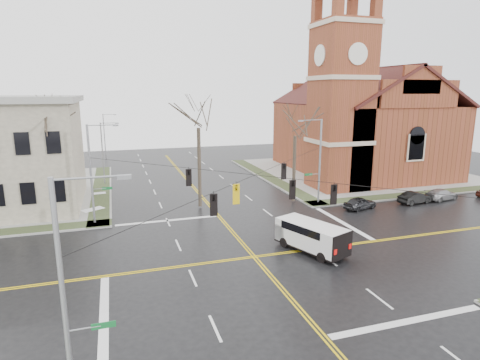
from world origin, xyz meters
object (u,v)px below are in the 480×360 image
object	(u,v)px
tree_nw_near	(198,122)
tree_ne	(295,131)
streetlight_north_b	(105,135)
cargo_van	(309,234)
signal_pole_sw	(68,290)
tree_nw_far	(50,126)
signal_pole_ne	(318,159)
signal_pole_nw	(93,171)
parked_car_c	(441,194)
church	(358,116)
parked_car_a	(360,203)
streetlight_north_a	(104,151)
parked_car_b	(415,198)

from	to	relation	value
tree_nw_near	tree_ne	bearing A→B (deg)	-5.69
streetlight_north_b	cargo_van	world-z (taller)	streetlight_north_b
signal_pole_sw	tree_ne	world-z (taller)	tree_ne
tree_nw_far	signal_pole_sw	bearing A→B (deg)	-82.26
signal_pole_ne	signal_pole_nw	distance (m)	22.64
tree_ne	tree_nw_far	bearing A→B (deg)	176.65
tree_ne	parked_car_c	bearing A→B (deg)	-14.17
church	tree_nw_far	xyz separation A→B (m)	(-39.58, -10.57, 0.45)
parked_car_a	streetlight_north_a	bearing A→B (deg)	37.97
cargo_van	parked_car_a	xyz separation A→B (m)	(10.17, 8.33, -0.66)
church	signal_pole_nw	size ratio (longest dim) A/B	3.06
cargo_van	tree_nw_near	world-z (taller)	tree_nw_near
cargo_van	signal_pole_sw	bearing A→B (deg)	-165.56
streetlight_north_a	tree_ne	distance (m)	25.16
streetlight_north_b	tree_nw_near	size ratio (longest dim) A/B	0.65
signal_pole_nw	streetlight_north_a	world-z (taller)	signal_pole_nw
church	cargo_van	size ratio (longest dim) A/B	4.46
signal_pole_nw	cargo_van	xyz separation A→B (m)	(15.75, -11.55, -3.65)
signal_pole_nw	parked_car_b	xyz separation A→B (m)	(32.88, -3.21, -4.29)
parked_car_b	tree_nw_far	size ratio (longest dim) A/B	0.32
church	cargo_van	bearing A→B (deg)	-129.32
streetlight_north_a	parked_car_a	world-z (taller)	streetlight_north_a
signal_pole_ne	parked_car_c	world-z (taller)	signal_pole_ne
parked_car_c	signal_pole_ne	bearing A→B (deg)	68.81
streetlight_north_a	signal_pole_sw	bearing A→B (deg)	-90.97
streetlight_north_a	tree_ne	xyz separation A→B (m)	(19.78, -15.19, 3.32)
signal_pole_sw	cargo_van	bearing A→B (deg)	36.02
parked_car_b	tree_ne	xyz separation A→B (m)	(-12.43, 4.52, 7.13)
streetlight_north_a	parked_car_a	size ratio (longest dim) A/B	2.13
church	parked_car_a	bearing A→B (deg)	-121.64
streetlight_north_b	parked_car_c	bearing A→B (deg)	-47.40
signal_pole_ne	streetlight_north_b	bearing A→B (deg)	121.05
signal_pole_nw	parked_car_b	world-z (taller)	signal_pole_nw
tree_nw_far	tree_nw_near	size ratio (longest dim) A/B	1.00
signal_pole_ne	parked_car_c	distance (m)	15.09
signal_pole_ne	signal_pole_nw	bearing A→B (deg)	180.00
tree_nw_far	signal_pole_ne	bearing A→B (deg)	-5.92
tree_nw_near	parked_car_b	bearing A→B (deg)	-13.72
parked_car_c	tree_nw_far	distance (m)	41.52
tree_nw_far	streetlight_north_a	bearing A→B (deg)	73.21
cargo_van	parked_car_b	world-z (taller)	cargo_van
signal_pole_sw	parked_car_b	xyz separation A→B (m)	(32.88, 19.79, -4.29)
streetlight_north_b	church	bearing A→B (deg)	-33.25
cargo_van	church	bearing A→B (deg)	29.11
streetlight_north_b	parked_car_b	size ratio (longest dim) A/B	2.01
parked_car_a	tree_ne	world-z (taller)	tree_ne
signal_pole_ne	tree_nw_far	xyz separation A→B (m)	(-26.14, 2.71, 3.93)
signal_pole_sw	parked_car_a	xyz separation A→B (m)	(25.91, 19.77, -4.31)
signal_pole_nw	tree_ne	world-z (taller)	tree_ne
cargo_van	tree_nw_near	size ratio (longest dim) A/B	0.50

